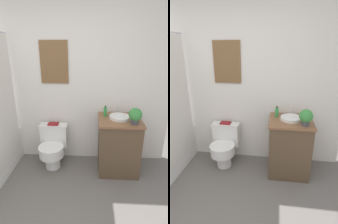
{
  "view_description": "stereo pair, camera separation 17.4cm",
  "coord_description": "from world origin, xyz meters",
  "views": [
    {
      "loc": [
        0.55,
        -0.78,
        1.76
      ],
      "look_at": [
        0.43,
        1.38,
        0.98
      ],
      "focal_mm": 28.0,
      "sensor_mm": 36.0,
      "label": 1
    },
    {
      "loc": [
        0.72,
        -0.76,
        1.76
      ],
      "look_at": [
        0.43,
        1.38,
        0.98
      ],
      "focal_mm": 28.0,
      "sensor_mm": 36.0,
      "label": 2
    }
  ],
  "objects": [
    {
      "name": "wall_back",
      "position": [
        -0.0,
        1.86,
        1.26
      ],
      "size": [
        3.47,
        0.07,
        2.5
      ],
      "color": "white",
      "rests_on": "ground_plane"
    },
    {
      "name": "toilet",
      "position": [
        -0.07,
        1.58,
        0.34
      ],
      "size": [
        0.43,
        0.51,
        0.65
      ],
      "color": "white",
      "rests_on": "ground_plane"
    },
    {
      "name": "vanity",
      "position": [
        0.93,
        1.54,
        0.42
      ],
      "size": [
        0.6,
        0.57,
        0.83
      ],
      "color": "brown",
      "rests_on": "ground_plane"
    },
    {
      "name": "sink",
      "position": [
        0.93,
        1.56,
        0.85
      ],
      "size": [
        0.29,
        0.33,
        0.13
      ],
      "color": "white",
      "rests_on": "vanity"
    },
    {
      "name": "soap_bottle",
      "position": [
        0.73,
        1.65,
        0.9
      ],
      "size": [
        0.05,
        0.05,
        0.16
      ],
      "color": "green",
      "rests_on": "vanity"
    },
    {
      "name": "potted_plant",
      "position": [
        1.1,
        1.38,
        0.95
      ],
      "size": [
        0.17,
        0.17,
        0.22
      ],
      "color": "#4C4C51",
      "rests_on": "vanity"
    },
    {
      "name": "book_on_tank",
      "position": [
        -0.07,
        1.7,
        0.66
      ],
      "size": [
        0.16,
        0.11,
        0.02
      ],
      "color": "maroon",
      "rests_on": "toilet"
    }
  ]
}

